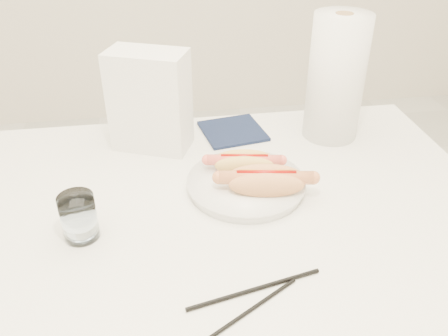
{
  "coord_description": "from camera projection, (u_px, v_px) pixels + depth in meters",
  "views": [
    {
      "loc": [
        -0.07,
        -0.76,
        1.33
      ],
      "look_at": [
        0.05,
        0.03,
        0.82
      ],
      "focal_mm": 37.89,
      "sensor_mm": 36.0,
      "label": 1
    }
  ],
  "objects": [
    {
      "name": "paper_towel_roll",
      "position": [
        336.0,
        78.0,
        1.13
      ],
      "size": [
        0.16,
        0.16,
        0.3
      ],
      "primitive_type": "cylinder",
      "rotation": [
        0.0,
        0.0,
        0.17
      ],
      "color": "white",
      "rests_on": "table"
    },
    {
      "name": "chopstick_near",
      "position": [
        255.0,
        289.0,
        0.76
      ],
      "size": [
        0.23,
        0.06,
        0.01
      ],
      "primitive_type": "cylinder",
      "rotation": [
        0.0,
        1.57,
        0.22
      ],
      "color": "black",
      "rests_on": "table"
    },
    {
      "name": "chopstick_far",
      "position": [
        249.0,
        311.0,
        0.72
      ],
      "size": [
        0.17,
        0.11,
        0.01
      ],
      "primitive_type": "cylinder",
      "rotation": [
        0.0,
        1.57,
        0.54
      ],
      "color": "black",
      "rests_on": "table"
    },
    {
      "name": "plate",
      "position": [
        246.0,
        185.0,
        1.0
      ],
      "size": [
        0.29,
        0.29,
        0.02
      ],
      "primitive_type": "cylinder",
      "rotation": [
        0.0,
        0.0,
        0.21
      ],
      "color": "white",
      "rests_on": "table"
    },
    {
      "name": "napkin_box",
      "position": [
        150.0,
        101.0,
        1.1
      ],
      "size": [
        0.2,
        0.16,
        0.24
      ],
      "primitive_type": "cube",
      "rotation": [
        0.0,
        0.0,
        -0.39
      ],
      "color": "white",
      "rests_on": "table"
    },
    {
      "name": "hotdog_right",
      "position": [
        266.0,
        181.0,
        0.95
      ],
      "size": [
        0.19,
        0.1,
        0.05
      ],
      "rotation": [
        0.0,
        0.0,
        -0.16
      ],
      "color": "#E7985A",
      "rests_on": "plate"
    },
    {
      "name": "hotdog_left",
      "position": [
        244.0,
        163.0,
        1.02
      ],
      "size": [
        0.16,
        0.08,
        0.04
      ],
      "rotation": [
        0.0,
        0.0,
        -0.16
      ],
      "color": "#EEBF5F",
      "rests_on": "plate"
    },
    {
      "name": "navy_napkin",
      "position": [
        233.0,
        131.0,
        1.22
      ],
      "size": [
        0.17,
        0.17,
        0.01
      ],
      "primitive_type": "cube",
      "rotation": [
        0.0,
        0.0,
        0.17
      ],
      "color": "#101833",
      "rests_on": "table"
    },
    {
      "name": "table",
      "position": [
        204.0,
        229.0,
        0.98
      ],
      "size": [
        1.2,
        0.8,
        0.75
      ],
      "color": "white",
      "rests_on": "ground"
    },
    {
      "name": "water_glass",
      "position": [
        79.0,
        217.0,
        0.85
      ],
      "size": [
        0.06,
        0.06,
        0.09
      ],
      "primitive_type": "cylinder",
      "color": "white",
      "rests_on": "table"
    }
  ]
}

